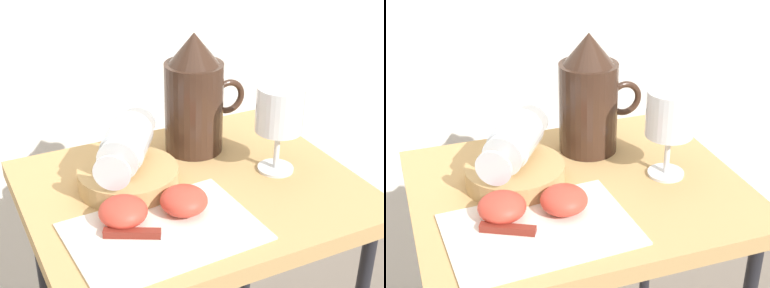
{
  "view_description": "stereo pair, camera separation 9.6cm",
  "coord_description": "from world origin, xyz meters",
  "views": [
    {
      "loc": [
        -0.37,
        -0.77,
        1.19
      ],
      "look_at": [
        0.0,
        0.0,
        0.75
      ],
      "focal_mm": 54.88,
      "sensor_mm": 36.0,
      "label": 1
    },
    {
      "loc": [
        -0.28,
        -0.8,
        1.19
      ],
      "look_at": [
        0.0,
        0.0,
        0.75
      ],
      "focal_mm": 54.88,
      "sensor_mm": 36.0,
      "label": 2
    }
  ],
  "objects": [
    {
      "name": "table",
      "position": [
        0.0,
        0.0,
        0.6
      ],
      "size": [
        0.55,
        0.46,
        0.67
      ],
      "color": "tan",
      "rests_on": "ground_plane"
    },
    {
      "name": "linen_napkin",
      "position": [
        -0.1,
        -0.1,
        0.67
      ],
      "size": [
        0.29,
        0.21,
        0.0
      ],
      "primitive_type": "cube",
      "rotation": [
        0.0,
        0.0,
        0.05
      ],
      "color": "silver",
      "rests_on": "table"
    },
    {
      "name": "basket_tray",
      "position": [
        -0.1,
        0.05,
        0.68
      ],
      "size": [
        0.17,
        0.17,
        0.03
      ],
      "primitive_type": "cylinder",
      "color": "tan",
      "rests_on": "table"
    },
    {
      "name": "pitcher",
      "position": [
        0.06,
        0.12,
        0.76
      ],
      "size": [
        0.16,
        0.11,
        0.23
      ],
      "color": "#382319",
      "rests_on": "table"
    },
    {
      "name": "wine_glass_upright",
      "position": [
        0.16,
        -0.01,
        0.78
      ],
      "size": [
        0.08,
        0.08,
        0.16
      ],
      "color": "silver",
      "rests_on": "table"
    },
    {
      "name": "wine_glass_tipped_near",
      "position": [
        -0.1,
        0.06,
        0.74
      ],
      "size": [
        0.14,
        0.16,
        0.07
      ],
      "color": "silver",
      "rests_on": "basket_tray"
    },
    {
      "name": "wine_glass_tipped_far",
      "position": [
        -0.09,
        0.06,
        0.74
      ],
      "size": [
        0.14,
        0.16,
        0.07
      ],
      "color": "silver",
      "rests_on": "basket_tray"
    },
    {
      "name": "apple_half_left",
      "position": [
        -0.14,
        -0.06,
        0.69
      ],
      "size": [
        0.07,
        0.07,
        0.04
      ],
      "primitive_type": "ellipsoid",
      "color": "#CC3D2D",
      "rests_on": "linen_napkin"
    },
    {
      "name": "apple_half_right",
      "position": [
        -0.05,
        -0.07,
        0.69
      ],
      "size": [
        0.07,
        0.07,
        0.04
      ],
      "primitive_type": "ellipsoid",
      "color": "#CC3D2D",
      "rests_on": "linen_napkin"
    },
    {
      "name": "knife",
      "position": [
        -0.11,
        -0.11,
        0.68
      ],
      "size": [
        0.22,
        0.12,
        0.01
      ],
      "color": "silver",
      "rests_on": "linen_napkin"
    }
  ]
}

